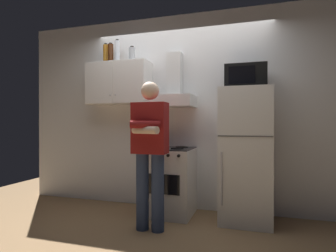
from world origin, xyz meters
The scene contains 12 objects.
ground_plane centered at (0.00, 0.00, 0.00)m, with size 7.00×7.00×0.00m, color olive.
back_wall_tiled centered at (0.00, 0.60, 1.35)m, with size 4.80×0.10×2.70m, color white.
upper_cabinet centered at (-0.85, 0.37, 1.75)m, with size 0.90×0.37×0.60m.
stove_oven centered at (-0.05, 0.25, 0.43)m, with size 0.60×0.62×0.87m.
range_hood centered at (-0.05, 0.38, 1.60)m, with size 0.60×0.44×0.75m.
refrigerator centered at (0.90, 0.25, 0.80)m, with size 0.60×0.62×1.60m.
microwave centered at (0.90, 0.27, 1.74)m, with size 0.48×0.37×0.28m.
person_standing centered at (-0.10, -0.36, 0.90)m, with size 0.38×0.33×1.64m.
bottle_liquor_amber centered at (-1.07, 0.39, 2.19)m, with size 0.08×0.08×0.29m.
bottle_vodka_clear centered at (-0.86, 0.35, 2.21)m, with size 0.07×0.07×0.32m.
bottle_canister_steel centered at (-0.64, 0.36, 2.15)m, with size 0.09×0.09×0.21m.
bottle_rum_dark centered at (-0.97, 0.35, 2.19)m, with size 0.08×0.08×0.28m.
Camera 1 is at (0.99, -3.23, 1.18)m, focal length 29.85 mm.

